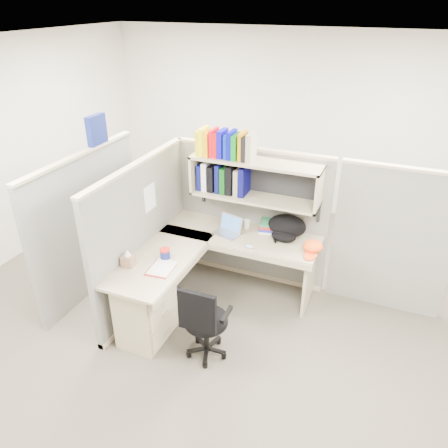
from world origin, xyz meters
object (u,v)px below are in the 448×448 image
at_px(laptop, 226,226).
at_px(snack_canister, 165,253).
at_px(backpack, 286,228).
at_px(task_chair, 205,332).
at_px(desk, 173,290).

relative_size(laptop, snack_canister, 2.71).
xyz_separation_m(backpack, snack_canister, (-1.00, -0.86, -0.07)).
relative_size(laptop, task_chair, 0.33).
relative_size(desk, backpack, 4.19).
bearing_deg(snack_canister, backpack, 40.59).
xyz_separation_m(desk, laptop, (0.26, 0.79, 0.39)).
xyz_separation_m(laptop, snack_canister, (-0.38, -0.68, -0.05)).
height_order(desk, task_chair, task_chair).
distance_m(snack_canister, task_chair, 0.88).
height_order(laptop, backpack, backpack).
distance_m(laptop, task_chair, 1.24).
bearing_deg(backpack, desk, -141.87).
bearing_deg(desk, snack_canister, 139.11).
bearing_deg(laptop, snack_canister, -104.51).
bearing_deg(desk, backpack, 47.59).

